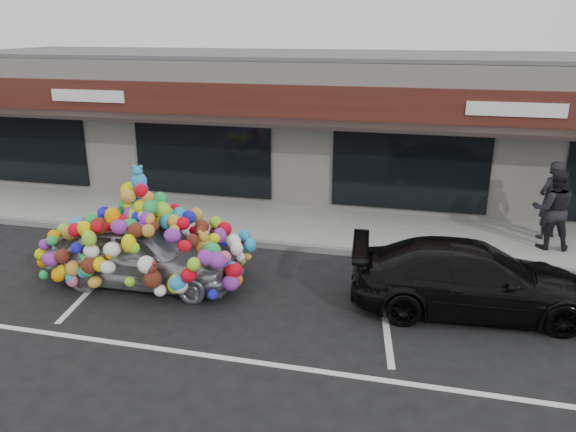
% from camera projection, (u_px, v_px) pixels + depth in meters
% --- Properties ---
extents(ground, '(90.00, 90.00, 0.00)m').
position_uv_depth(ground, '(243.00, 293.00, 11.34)').
color(ground, black).
rests_on(ground, ground).
extents(shop_building, '(24.00, 7.20, 4.31)m').
position_uv_depth(shop_building, '(321.00, 121.00, 18.41)').
color(shop_building, silver).
rests_on(shop_building, ground).
extents(sidewalk, '(26.00, 3.00, 0.15)m').
position_uv_depth(sidewalk, '(289.00, 225.00, 15.00)').
color(sidewalk, gray).
rests_on(sidewalk, ground).
extents(kerb, '(26.00, 0.18, 0.16)m').
position_uv_depth(kerb, '(275.00, 245.00, 13.62)').
color(kerb, slate).
rests_on(kerb, ground).
extents(parking_stripe_left, '(0.73, 4.37, 0.01)m').
position_uv_depth(parking_stripe_left, '(106.00, 273.00, 12.25)').
color(parking_stripe_left, silver).
rests_on(parking_stripe_left, ground).
extents(parking_stripe_mid, '(0.73, 4.37, 0.01)m').
position_uv_depth(parking_stripe_mid, '(383.00, 304.00, 10.90)').
color(parking_stripe_mid, silver).
rests_on(parking_stripe_mid, ground).
extents(lane_line, '(14.00, 0.12, 0.01)m').
position_uv_depth(lane_line, '(319.00, 371.00, 8.78)').
color(lane_line, silver).
rests_on(lane_line, ground).
extents(toy_car, '(2.89, 4.28, 2.47)m').
position_uv_depth(toy_car, '(145.00, 245.00, 11.56)').
color(toy_car, '#A7ABB2').
rests_on(toy_car, ground).
extents(black_sedan, '(2.25, 4.67, 1.31)m').
position_uv_depth(black_sedan, '(473.00, 279.00, 10.47)').
color(black_sedan, black).
rests_on(black_sedan, ground).
extents(pedestrian_a, '(0.83, 0.81, 1.93)m').
position_uv_depth(pedestrian_a, '(550.00, 200.00, 13.61)').
color(pedestrian_a, '#232429').
rests_on(pedestrian_a, sidewalk).
extents(pedestrian_b, '(0.96, 0.77, 1.90)m').
position_uv_depth(pedestrian_b, '(553.00, 209.00, 12.98)').
color(pedestrian_b, black).
rests_on(pedestrian_b, sidewalk).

